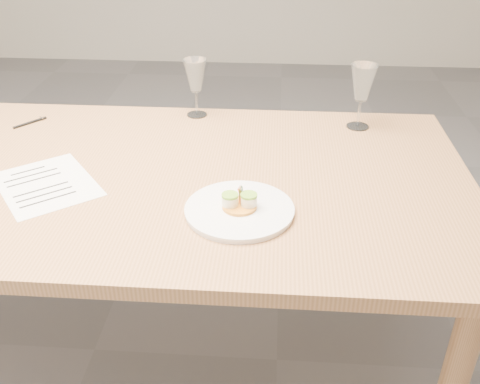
# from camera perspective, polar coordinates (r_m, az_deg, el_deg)

# --- Properties ---
(ground) EXTENTS (7.00, 7.00, 0.00)m
(ground) POSITION_cam_1_polar(r_m,az_deg,el_deg) (2.10, -15.26, -15.91)
(ground) COLOR slate
(ground) RESTS_ON ground
(dining_table) EXTENTS (2.40, 1.00, 0.75)m
(dining_table) POSITION_cam_1_polar(r_m,az_deg,el_deg) (1.69, -18.38, 0.34)
(dining_table) COLOR #B27E4D
(dining_table) RESTS_ON ground
(dinner_plate) EXTENTS (0.28, 0.28, 0.07)m
(dinner_plate) POSITION_cam_1_polar(r_m,az_deg,el_deg) (1.36, -0.04, -1.82)
(dinner_plate) COLOR white
(dinner_plate) RESTS_ON dining_table
(recipe_sheet) EXTENTS (0.37, 0.38, 0.00)m
(recipe_sheet) POSITION_cam_1_polar(r_m,az_deg,el_deg) (1.59, -19.95, 0.78)
(recipe_sheet) COLOR white
(recipe_sheet) RESTS_ON dining_table
(ballpoint_pen) EXTENTS (0.08, 0.10, 0.01)m
(ballpoint_pen) POSITION_cam_1_polar(r_m,az_deg,el_deg) (2.01, -21.48, 6.92)
(ballpoint_pen) COLOR black
(ballpoint_pen) RESTS_ON dining_table
(wine_glass_2) EXTENTS (0.08, 0.08, 0.20)m
(wine_glass_2) POSITION_cam_1_polar(r_m,az_deg,el_deg) (1.90, -4.79, 12.14)
(wine_glass_2) COLOR white
(wine_glass_2) RESTS_ON dining_table
(wine_glass_3) EXTENTS (0.09, 0.09, 0.22)m
(wine_glass_3) POSITION_cam_1_polar(r_m,az_deg,el_deg) (1.83, 12.94, 11.15)
(wine_glass_3) COLOR white
(wine_glass_3) RESTS_ON dining_table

